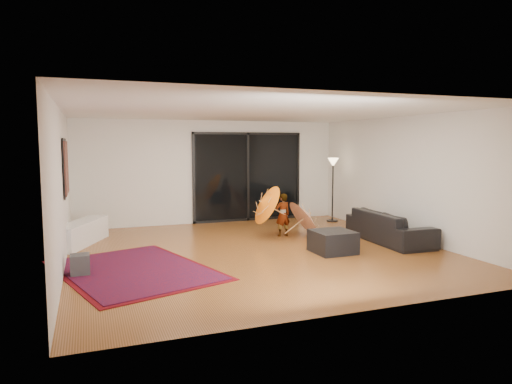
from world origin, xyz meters
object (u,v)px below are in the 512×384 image
ottoman (333,242)px  media_console (81,233)px  sofa (389,226)px  child (283,215)px

ottoman → media_console: bearing=151.8°
sofa → child: size_ratio=2.28×
child → media_console: bearing=-14.6°
sofa → child: 2.33m
sofa → ottoman: (-1.65, -0.47, -0.11)m
media_console → child: child is taller
media_console → ottoman: bearing=-3.5°
ottoman → sofa: bearing=16.1°
sofa → ottoman: 1.72m
media_console → sofa: size_ratio=0.78×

